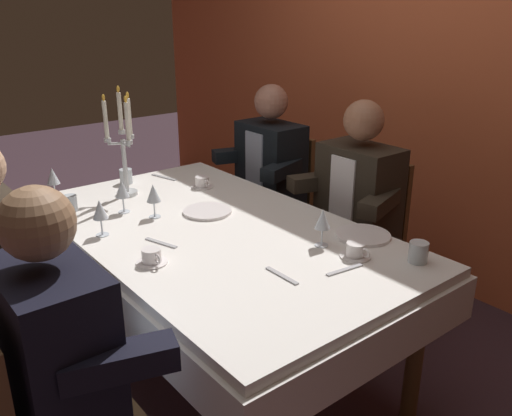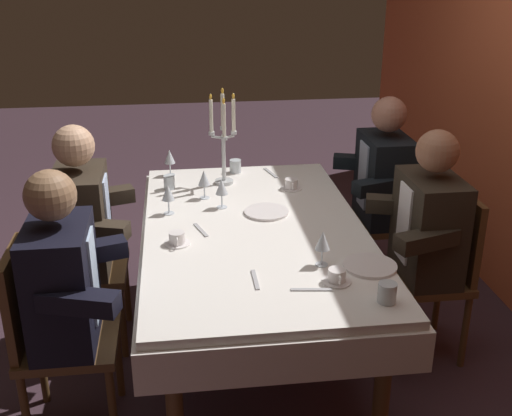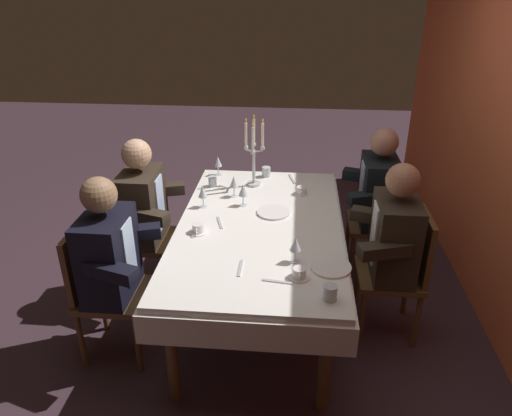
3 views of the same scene
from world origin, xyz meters
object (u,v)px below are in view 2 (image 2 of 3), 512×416
at_px(wine_glass_3, 168,193).
at_px(wine_glass_4, 222,188).
at_px(dinner_plate_1, 266,212).
at_px(coffee_cup_0, 337,277).
at_px(wine_glass_0, 204,179).
at_px(water_tumbler_0, 169,182).
at_px(coffee_cup_2, 177,239).
at_px(dinner_plate_0, 370,266).
at_px(wine_glass_1, 170,157).
at_px(seated_diner_2, 430,226).
at_px(candelabra, 223,142).
at_px(wine_glass_2, 323,242).
at_px(seated_diner_3, 60,284).
at_px(dining_table, 255,248).
at_px(water_tumbler_1, 235,166).
at_px(water_tumbler_2, 387,293).
at_px(coffee_cup_1, 291,185).
at_px(seated_diner_0, 385,178).
at_px(seated_diner_1, 81,220).

distance_m(wine_glass_3, wine_glass_4, 0.29).
height_order(dinner_plate_1, coffee_cup_0, coffee_cup_0).
bearing_deg(wine_glass_0, coffee_cup_0, 25.67).
bearing_deg(water_tumbler_0, wine_glass_3, -0.54).
relative_size(wine_glass_0, coffee_cup_2, 1.24).
distance_m(dinner_plate_0, coffee_cup_2, 0.91).
xyz_separation_m(wine_glass_1, seated_diner_2, (0.94, 1.30, -0.12)).
bearing_deg(dinner_plate_0, dinner_plate_1, -151.27).
height_order(dinner_plate_1, wine_glass_1, wine_glass_1).
bearing_deg(wine_glass_1, candelabra, 59.71).
distance_m(wine_glass_2, seated_diner_3, 1.14).
bearing_deg(coffee_cup_0, dining_table, -155.98).
height_order(wine_glass_1, water_tumbler_1, wine_glass_1).
xyz_separation_m(dinner_plate_1, seated_diner_2, (0.27, 0.80, -0.01)).
xyz_separation_m(water_tumbler_2, coffee_cup_1, (-1.30, -0.15, -0.01)).
bearing_deg(seated_diner_3, wine_glass_0, 143.76).
relative_size(wine_glass_1, coffee_cup_0, 1.24).
xyz_separation_m(wine_glass_0, coffee_cup_1, (-0.08, 0.51, -0.09)).
relative_size(water_tumbler_0, coffee_cup_1, 0.61).
bearing_deg(seated_diner_0, seated_diner_1, -76.76).
xyz_separation_m(candelabra, wine_glass_4, (0.38, -0.04, -0.14)).
xyz_separation_m(dining_table, dinner_plate_0, (0.49, 0.45, 0.13)).
xyz_separation_m(wine_glass_0, seated_diner_2, (0.53, 1.12, -0.12)).
bearing_deg(water_tumbler_1, candelabra, -24.77).
xyz_separation_m(dining_table, dinner_plate_1, (-0.17, 0.08, 0.13)).
height_order(dining_table, seated_diner_0, seated_diner_0).
bearing_deg(coffee_cup_2, seated_diner_2, 92.43).
xyz_separation_m(candelabra, wine_glass_0, (0.23, -0.13, -0.14)).
bearing_deg(coffee_cup_2, wine_glass_4, 150.07).
relative_size(water_tumbler_2, coffee_cup_0, 0.63).
bearing_deg(seated_diner_1, coffee_cup_1, 104.12).
relative_size(dinner_plate_1, water_tumbler_1, 2.89).
bearing_deg(wine_glass_3, wine_glass_4, 99.74).
distance_m(coffee_cup_2, seated_diner_0, 1.50).
bearing_deg(seated_diner_3, water_tumbler_1, 146.38).
height_order(dining_table, wine_glass_0, wine_glass_0).
bearing_deg(wine_glass_1, water_tumbler_1, 90.14).
distance_m(water_tumbler_2, coffee_cup_0, 0.24).
distance_m(wine_glass_2, seated_diner_1, 1.32).
bearing_deg(candelabra, water_tumbler_1, 155.23).
bearing_deg(dinner_plate_0, wine_glass_2, -103.11).
bearing_deg(seated_diner_2, dinner_plate_1, -108.48).
bearing_deg(coffee_cup_1, seated_diner_2, 44.84).
bearing_deg(coffee_cup_1, wine_glass_3, -68.28).
bearing_deg(seated_diner_2, coffee_cup_0, -50.04).
bearing_deg(candelabra, seated_diner_3, -34.94).
distance_m(water_tumbler_1, seated_diner_2, 1.30).
bearing_deg(wine_glass_2, wine_glass_4, -151.97).
bearing_deg(seated_diner_2, wine_glass_1, -125.79).
relative_size(water_tumbler_0, seated_diner_2, 0.07).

